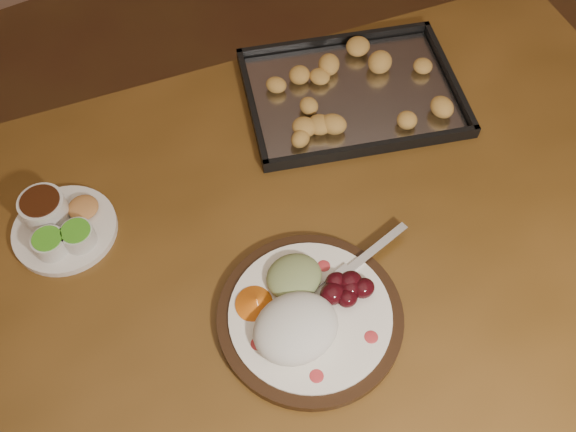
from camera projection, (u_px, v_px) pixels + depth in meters
dining_table at (289, 278)px, 1.13m from camera, size 1.62×1.11×0.75m
dinner_plate at (306, 314)px, 0.96m from camera, size 0.36×0.28×0.07m
condiment_saucer at (60, 224)px, 1.05m from camera, size 0.17×0.17×0.06m
baking_tray at (352, 91)px, 1.22m from camera, size 0.47×0.40×0.04m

